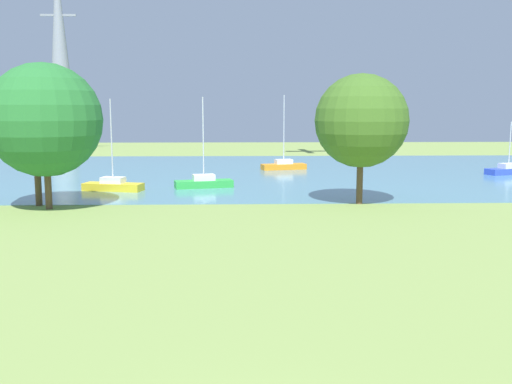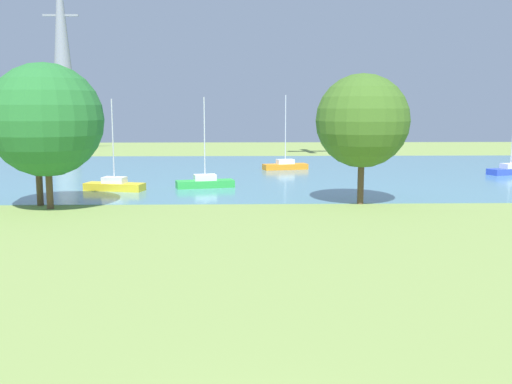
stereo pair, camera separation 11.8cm
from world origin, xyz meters
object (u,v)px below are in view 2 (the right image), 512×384
sailboat_yellow (114,185)px  electricity_pylon (62,55)px  sailboat_orange (285,165)px  tree_east_far (46,120)px  sailboat_blue (510,170)px  sailboat_green (205,182)px  tree_west_near (362,121)px  tree_east_near (36,126)px

sailboat_yellow → electricity_pylon: electricity_pylon is taller
sailboat_orange → tree_east_far: bearing=-126.1°
tree_east_far → electricity_pylon: size_ratio=0.33×
sailboat_blue → sailboat_orange: bearing=166.9°
sailboat_orange → sailboat_green: bearing=-119.2°
tree_west_near → sailboat_yellow: bearing=159.7°
tree_east_near → tree_west_near: tree_west_near is taller
sailboat_green → tree_west_near: 15.07m
sailboat_green → sailboat_orange: (7.80, 13.97, 0.01)m
sailboat_yellow → tree_east_far: bearing=-106.3°
tree_west_near → electricity_pylon: electricity_pylon is taller
sailboat_green → tree_east_near: bearing=-141.6°
sailboat_yellow → tree_west_near: 20.43m
sailboat_orange → tree_west_near: tree_west_near is taller
sailboat_orange → electricity_pylon: electricity_pylon is taller
sailboat_orange → electricity_pylon: (-31.24, 26.12, 13.96)m
sailboat_blue → electricity_pylon: bearing=149.6°
sailboat_green → electricity_pylon: (-23.44, 40.09, 13.97)m
sailboat_orange → tree_east_far: (-17.43, -23.88, 5.36)m
sailboat_blue → electricity_pylon: (-53.45, 31.31, 14.00)m
tree_east_far → sailboat_green: bearing=45.8°
sailboat_green → sailboat_blue: 31.27m
sailboat_blue → tree_west_near: size_ratio=0.59×
sailboat_green → tree_east_near: (-10.75, -8.53, 4.95)m
tree_east_near → tree_east_far: tree_east_far is taller
sailboat_green → electricity_pylon: size_ratio=0.26×
tree_east_near → sailboat_green: bearing=38.4°
sailboat_yellow → tree_west_near: bearing=-20.3°
tree_east_near → sailboat_yellow: bearing=62.8°
sailboat_green → electricity_pylon: 48.50m
sailboat_yellow → tree_east_far: size_ratio=0.77×
sailboat_green → tree_east_far: 14.82m
sailboat_green → sailboat_orange: sailboat_orange is taller
sailboat_green → sailboat_orange: bearing=60.8°
tree_west_near → electricity_pylon: 60.33m
sailboat_green → sailboat_blue: sailboat_green is taller
sailboat_orange → tree_west_near: 23.29m
tree_east_far → sailboat_orange: bearing=53.9°
electricity_pylon → tree_east_near: bearing=-75.4°
sailboat_orange → sailboat_blue: (22.21, -5.19, -0.03)m
tree_east_near → tree_east_far: size_ratio=0.85×
tree_east_near → tree_east_far: bearing=-50.8°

